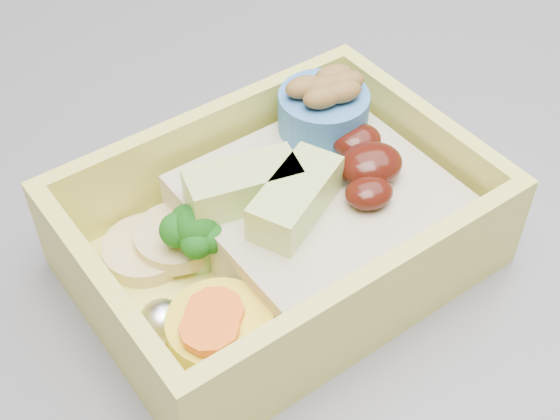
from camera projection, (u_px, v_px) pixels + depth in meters
name	position (u px, v px, depth m)	size (l,w,h in m)	color
bento_box	(288.00, 220.00, 0.38)	(0.22, 0.19, 0.07)	#DFDC5C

